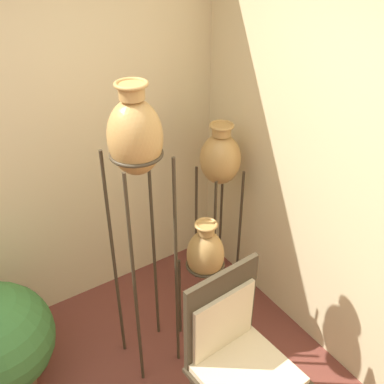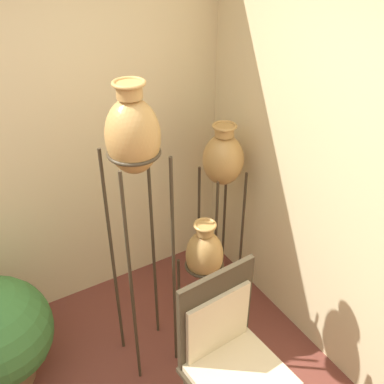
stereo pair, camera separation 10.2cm
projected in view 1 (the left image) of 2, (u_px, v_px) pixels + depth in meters
vase_stand_tall at (136, 147)px, 2.26m from camera, size 0.30×0.30×1.94m
vase_stand_medium at (220, 162)px, 3.14m from camera, size 0.29×0.29×1.40m
vase_stand_short at (205, 256)px, 2.86m from camera, size 0.27×0.27×1.01m
chair at (237, 352)px, 2.40m from camera, size 0.53×0.53×1.09m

